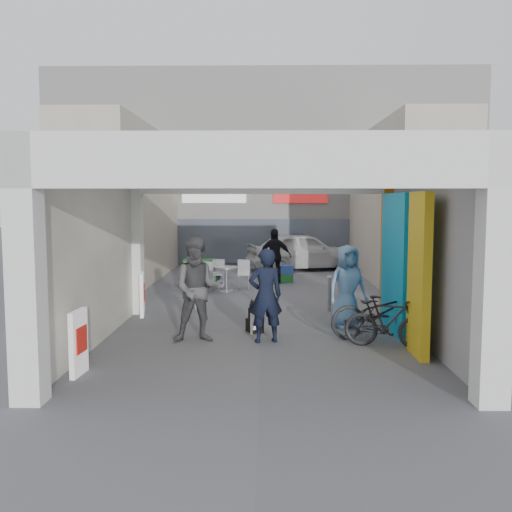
{
  "coord_description": "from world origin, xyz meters",
  "views": [
    {
      "loc": [
        0.09,
        -11.23,
        2.65
      ],
      "look_at": [
        -0.11,
        1.0,
        1.46
      ],
      "focal_mm": 40.0,
      "sensor_mm": 36.0,
      "label": 1
    }
  ],
  "objects_px": {
    "man_with_dog": "(265,296)",
    "man_crates": "(275,256)",
    "man_back_turned": "(198,290)",
    "bicycle_front": "(380,312)",
    "white_van": "(303,251)",
    "bicycle_rear": "(388,322)",
    "produce_stand": "(200,276)",
    "man_elderly": "(347,286)",
    "cafe_set": "(223,280)",
    "border_collie": "(255,319)"
  },
  "relations": [
    {
      "from": "cafe_set",
      "to": "border_collie",
      "type": "height_order",
      "value": "cafe_set"
    },
    {
      "from": "man_back_turned",
      "to": "man_with_dog",
      "type": "bearing_deg",
      "value": -8.98
    },
    {
      "from": "man_with_dog",
      "to": "man_back_turned",
      "type": "distance_m",
      "value": 1.26
    },
    {
      "from": "produce_stand",
      "to": "man_crates",
      "type": "distance_m",
      "value": 2.47
    },
    {
      "from": "man_crates",
      "to": "bicycle_front",
      "type": "height_order",
      "value": "man_crates"
    },
    {
      "from": "cafe_set",
      "to": "man_with_dog",
      "type": "bearing_deg",
      "value": -78.67
    },
    {
      "from": "cafe_set",
      "to": "bicycle_rear",
      "type": "bearing_deg",
      "value": -62.51
    },
    {
      "from": "bicycle_front",
      "to": "white_van",
      "type": "relative_size",
      "value": 0.46
    },
    {
      "from": "man_crates",
      "to": "man_elderly",
      "type": "bearing_deg",
      "value": 107.24
    },
    {
      "from": "man_with_dog",
      "to": "man_crates",
      "type": "height_order",
      "value": "man_with_dog"
    },
    {
      "from": "cafe_set",
      "to": "white_van",
      "type": "height_order",
      "value": "white_van"
    },
    {
      "from": "produce_stand",
      "to": "man_crates",
      "type": "xyz_separation_m",
      "value": [
        2.35,
        0.56,
        0.56
      ]
    },
    {
      "from": "white_van",
      "to": "man_crates",
      "type": "bearing_deg",
      "value": 145.95
    },
    {
      "from": "produce_stand",
      "to": "man_with_dog",
      "type": "xyz_separation_m",
      "value": [
        2.04,
        -7.03,
        0.56
      ]
    },
    {
      "from": "bicycle_rear",
      "to": "bicycle_front",
      "type": "bearing_deg",
      "value": 16.76
    },
    {
      "from": "cafe_set",
      "to": "bicycle_front",
      "type": "xyz_separation_m",
      "value": [
        3.46,
        -5.93,
        0.21
      ]
    },
    {
      "from": "produce_stand",
      "to": "white_van",
      "type": "xyz_separation_m",
      "value": [
        3.46,
        4.12,
        0.4
      ]
    },
    {
      "from": "bicycle_rear",
      "to": "white_van",
      "type": "xyz_separation_m",
      "value": [
        -0.79,
        11.55,
        0.25
      ]
    },
    {
      "from": "man_with_dog",
      "to": "white_van",
      "type": "xyz_separation_m",
      "value": [
        1.42,
        11.15,
        -0.16
      ]
    },
    {
      "from": "produce_stand",
      "to": "man_elderly",
      "type": "distance_m",
      "value": 6.91
    },
    {
      "from": "border_collie",
      "to": "bicycle_front",
      "type": "distance_m",
      "value": 2.47
    },
    {
      "from": "man_back_turned",
      "to": "border_collie",
      "type": "bearing_deg",
      "value": 25.88
    },
    {
      "from": "produce_stand",
      "to": "white_van",
      "type": "bearing_deg",
      "value": 33.54
    },
    {
      "from": "man_back_turned",
      "to": "bicycle_front",
      "type": "height_order",
      "value": "man_back_turned"
    },
    {
      "from": "produce_stand",
      "to": "man_elderly",
      "type": "bearing_deg",
      "value": -73.5
    },
    {
      "from": "cafe_set",
      "to": "man_back_turned",
      "type": "bearing_deg",
      "value": -90.03
    },
    {
      "from": "man_back_turned",
      "to": "white_van",
      "type": "xyz_separation_m",
      "value": [
        2.68,
        11.13,
        -0.27
      ]
    },
    {
      "from": "produce_stand",
      "to": "man_with_dog",
      "type": "distance_m",
      "value": 7.34
    },
    {
      "from": "man_elderly",
      "to": "bicycle_rear",
      "type": "height_order",
      "value": "man_elderly"
    },
    {
      "from": "produce_stand",
      "to": "bicycle_front",
      "type": "bearing_deg",
      "value": -74.01
    },
    {
      "from": "produce_stand",
      "to": "bicycle_front",
      "type": "distance_m",
      "value": 7.93
    },
    {
      "from": "bicycle_front",
      "to": "bicycle_rear",
      "type": "distance_m",
      "value": 0.73
    },
    {
      "from": "man_back_turned",
      "to": "man_elderly",
      "type": "height_order",
      "value": "man_back_turned"
    },
    {
      "from": "white_van",
      "to": "man_with_dog",
      "type": "bearing_deg",
      "value": 156.11
    },
    {
      "from": "cafe_set",
      "to": "border_collie",
      "type": "bearing_deg",
      "value": -79.41
    },
    {
      "from": "border_collie",
      "to": "man_crates",
      "type": "xyz_separation_m",
      "value": [
        0.52,
        6.87,
        0.6
      ]
    },
    {
      "from": "man_back_turned",
      "to": "man_elderly",
      "type": "distance_m",
      "value": 3.21
    },
    {
      "from": "border_collie",
      "to": "white_van",
      "type": "distance_m",
      "value": 10.57
    },
    {
      "from": "produce_stand",
      "to": "border_collie",
      "type": "distance_m",
      "value": 6.57
    },
    {
      "from": "produce_stand",
      "to": "man_crates",
      "type": "height_order",
      "value": "man_crates"
    },
    {
      "from": "man_back_turned",
      "to": "bicycle_front",
      "type": "distance_m",
      "value": 3.51
    },
    {
      "from": "cafe_set",
      "to": "man_with_dog",
      "type": "height_order",
      "value": "man_with_dog"
    },
    {
      "from": "man_elderly",
      "to": "produce_stand",
      "type": "bearing_deg",
      "value": 101.88
    },
    {
      "from": "cafe_set",
      "to": "produce_stand",
      "type": "relative_size",
      "value": 1.15
    },
    {
      "from": "border_collie",
      "to": "man_with_dog",
      "type": "distance_m",
      "value": 0.97
    },
    {
      "from": "border_collie",
      "to": "white_van",
      "type": "relative_size",
      "value": 0.17
    },
    {
      "from": "man_with_dog",
      "to": "bicycle_rear",
      "type": "relative_size",
      "value": 1.12
    },
    {
      "from": "cafe_set",
      "to": "bicycle_rear",
      "type": "xyz_separation_m",
      "value": [
        3.46,
        -6.66,
        0.17
      ]
    },
    {
      "from": "border_collie",
      "to": "man_elderly",
      "type": "xyz_separation_m",
      "value": [
        1.92,
        0.53,
        0.59
      ]
    },
    {
      "from": "man_back_turned",
      "to": "cafe_set",
      "type": "bearing_deg",
      "value": 81.95
    }
  ]
}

